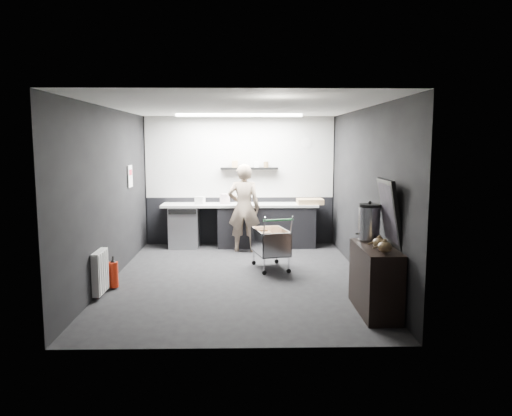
{
  "coord_description": "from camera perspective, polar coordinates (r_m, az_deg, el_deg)",
  "views": [
    {
      "loc": [
        0.11,
        -7.8,
        2.17
      ],
      "look_at": [
        0.29,
        0.4,
        1.08
      ],
      "focal_mm": 35.0,
      "sensor_mm": 36.0,
      "label": 1
    }
  ],
  "objects": [
    {
      "name": "ceiling",
      "position": [
        7.81,
        -2.11,
        11.45
      ],
      "size": [
        5.5,
        5.5,
        0.0
      ],
      "primitive_type": "plane",
      "rotation": [
        3.14,
        0.0,
        0.0
      ],
      "color": "white",
      "rests_on": "wall_back"
    },
    {
      "name": "fire_extinguisher",
      "position": [
        7.76,
        -15.98,
        -7.23
      ],
      "size": [
        0.14,
        0.14,
        0.47
      ],
      "color": "#B8220C",
      "rests_on": "floor"
    },
    {
      "name": "wall_left",
      "position": [
        8.12,
        -16.33,
        1.46
      ],
      "size": [
        0.0,
        5.5,
        5.5
      ],
      "primitive_type": "plane",
      "rotation": [
        1.57,
        0.0,
        1.57
      ],
      "color": "black",
      "rests_on": "floor"
    },
    {
      "name": "radiator",
      "position": [
        7.42,
        -17.39,
        -6.99
      ],
      "size": [
        0.1,
        0.5,
        0.6
      ],
      "primitive_type": "cube",
      "color": "silver",
      "rests_on": "wall_left"
    },
    {
      "name": "ceiling_strip",
      "position": [
        9.66,
        -1.95,
        10.54
      ],
      "size": [
        2.4,
        0.2,
        0.04
      ],
      "primitive_type": "cube",
      "color": "white",
      "rests_on": "ceiling"
    },
    {
      "name": "dado_panel",
      "position": [
        10.66,
        -1.84,
        -1.44
      ],
      "size": [
        3.95,
        0.02,
        1.0
      ],
      "primitive_type": "cube",
      "color": "black",
      "rests_on": "wall_back"
    },
    {
      "name": "pink_tub",
      "position": [
        10.29,
        -3.58,
        1.05
      ],
      "size": [
        0.21,
        0.21,
        0.21
      ],
      "primitive_type": "cylinder",
      "color": "beige",
      "rests_on": "prep_counter"
    },
    {
      "name": "floating_shelf",
      "position": [
        10.43,
        -0.77,
        4.55
      ],
      "size": [
        1.2,
        0.22,
        0.04
      ],
      "primitive_type": "cube",
      "color": "black",
      "rests_on": "wall_back"
    },
    {
      "name": "prep_counter",
      "position": [
        10.36,
        -1.11,
        -1.94
      ],
      "size": [
        3.2,
        0.61,
        0.9
      ],
      "color": "black",
      "rests_on": "floor"
    },
    {
      "name": "white_container",
      "position": [
        10.28,
        -6.42,
        0.88
      ],
      "size": [
        0.21,
        0.19,
        0.16
      ],
      "primitive_type": "cube",
      "rotation": [
        0.0,
        0.0,
        -0.32
      ],
      "color": "silver",
      "rests_on": "prep_counter"
    },
    {
      "name": "cardboard_box",
      "position": [
        10.33,
        6.19,
        0.76
      ],
      "size": [
        0.53,
        0.41,
        0.11
      ],
      "primitive_type": "cube",
      "rotation": [
        0.0,
        0.0,
        0.01
      ],
      "color": "tan",
      "rests_on": "prep_counter"
    },
    {
      "name": "wall_clock",
      "position": [
        10.6,
        5.78,
        7.43
      ],
      "size": [
        0.2,
        0.03,
        0.2
      ],
      "primitive_type": "cylinder",
      "rotation": [
        1.57,
        0.0,
        0.0
      ],
      "color": "silver",
      "rests_on": "wall_back"
    },
    {
      "name": "wall_front",
      "position": [
        5.11,
        -2.47,
        -1.68
      ],
      "size": [
        5.5,
        0.0,
        5.5
      ],
      "primitive_type": "plane",
      "rotation": [
        -1.57,
        0.0,
        0.0
      ],
      "color": "black",
      "rests_on": "floor"
    },
    {
      "name": "wall_right",
      "position": [
        8.06,
        12.3,
        1.56
      ],
      "size": [
        0.0,
        5.5,
        5.5
      ],
      "primitive_type": "plane",
      "rotation": [
        1.57,
        0.0,
        -1.57
      ],
      "color": "black",
      "rests_on": "floor"
    },
    {
      "name": "wall_back",
      "position": [
        10.58,
        -1.86,
        3.13
      ],
      "size": [
        5.5,
        0.0,
        5.5
      ],
      "primitive_type": "plane",
      "rotation": [
        1.57,
        0.0,
        0.0
      ],
      "color": "black",
      "rests_on": "floor"
    },
    {
      "name": "poster",
      "position": [
        9.35,
        -14.2,
        3.54
      ],
      "size": [
        0.02,
        0.3,
        0.4
      ],
      "primitive_type": "cube",
      "color": "white",
      "rests_on": "wall_left"
    },
    {
      "name": "poster_red_band",
      "position": [
        9.35,
        -14.18,
        3.97
      ],
      "size": [
        0.02,
        0.22,
        0.1
      ],
      "primitive_type": "cube",
      "color": "red",
      "rests_on": "poster"
    },
    {
      "name": "person",
      "position": [
        9.85,
        -1.4,
        0.01
      ],
      "size": [
        0.67,
        0.47,
        1.75
      ],
      "primitive_type": "imported",
      "rotation": [
        0.0,
        0.0,
        3.06
      ],
      "color": "#B8A891",
      "rests_on": "floor"
    },
    {
      "name": "sideboard",
      "position": [
        6.6,
        13.52,
        -6.9
      ],
      "size": [
        0.49,
        1.14,
        1.71
      ],
      "color": "black",
      "rests_on": "floor"
    },
    {
      "name": "floor",
      "position": [
        8.09,
        -2.01,
        -7.99
      ],
      "size": [
        5.5,
        5.5,
        0.0
      ],
      "primitive_type": "plane",
      "color": "black",
      "rests_on": "ground"
    },
    {
      "name": "kitchen_wall_panel",
      "position": [
        10.53,
        -1.87,
        5.83
      ],
      "size": [
        3.95,
        0.02,
        1.7
      ],
      "primitive_type": "cube",
      "color": "#B0B0AB",
      "rests_on": "wall_back"
    },
    {
      "name": "shopping_cart",
      "position": [
        8.55,
        1.67,
        -4.08
      ],
      "size": [
        0.68,
        0.96,
        0.93
      ],
      "color": "silver",
      "rests_on": "floor"
    }
  ]
}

